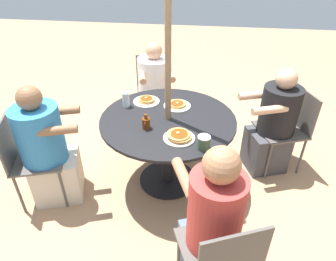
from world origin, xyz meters
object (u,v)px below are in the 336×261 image
(patio_chair_north, at_px, (289,125))
(diner_north, at_px, (273,126))
(pancake_plate_b, at_px, (177,105))
(pancake_plate_c, at_px, (147,100))
(syrup_bottle, at_px, (146,123))
(patio_table, at_px, (168,132))
(diner_south, at_px, (48,152))
(diner_east, at_px, (155,92))
(pancake_plate_a, at_px, (179,136))
(diner_west, at_px, (212,227))
(coffee_cup, at_px, (204,143))
(drinking_glass_a, at_px, (126,100))
(patio_chair_west, at_px, (221,256))
(patio_chair_east, at_px, (154,84))
(patio_chair_south, at_px, (28,155))

(patio_chair_north, relative_size, diner_north, 0.77)
(pancake_plate_b, xyz_separation_m, pancake_plate_c, (-0.05, -0.30, 0.00))
(pancake_plate_b, height_order, syrup_bottle, syrup_bottle)
(patio_table, distance_m, pancake_plate_c, 0.39)
(diner_south, bearing_deg, pancake_plate_c, 110.24)
(diner_east, distance_m, pancake_plate_a, 1.39)
(diner_north, relative_size, diner_west, 0.93)
(coffee_cup, bearing_deg, patio_chair_north, 134.76)
(diner_south, xyz_separation_m, pancake_plate_c, (-0.60, 0.75, 0.23))
(diner_east, relative_size, diner_south, 0.94)
(pancake_plate_c, distance_m, drinking_glass_a, 0.21)
(patio_table, xyz_separation_m, patio_chair_north, (-0.41, 1.14, -0.09))
(pancake_plate_c, xyz_separation_m, syrup_bottle, (0.45, 0.09, 0.03))
(patio_table, bearing_deg, diner_east, -163.79)
(patio_chair_west, xyz_separation_m, pancake_plate_a, (-0.82, -0.34, 0.25))
(patio_chair_north, relative_size, pancake_plate_c, 3.30)
(diner_south, relative_size, patio_chair_west, 1.34)
(pancake_plate_a, relative_size, syrup_bottle, 1.92)
(pancake_plate_b, bearing_deg, patio_table, -13.67)
(diner_west, height_order, pancake_plate_a, diner_west)
(diner_south, height_order, diner_west, diner_west)
(patio_table, xyz_separation_m, diner_south, (0.33, -0.99, -0.07))
(pancake_plate_b, bearing_deg, drinking_glass_a, -82.68)
(pancake_plate_b, bearing_deg, patio_chair_north, 99.96)
(patio_chair_east, height_order, diner_east, diner_east)
(patio_chair_east, bearing_deg, patio_chair_south, 46.09)
(patio_chair_north, bearing_deg, diner_north, 90.00)
(patio_chair_north, height_order, patio_chair_west, same)
(diner_east, bearing_deg, patio_chair_east, -90.00)
(patio_chair_east, distance_m, pancake_plate_c, 0.93)
(diner_east, xyz_separation_m, pancake_plate_b, (0.78, 0.34, 0.26))
(diner_north, bearing_deg, pancake_plate_a, 107.44)
(pancake_plate_a, xyz_separation_m, pancake_plate_c, (-0.56, -0.37, -0.01))
(pancake_plate_a, height_order, pancake_plate_b, pancake_plate_a)
(diner_west, height_order, pancake_plate_b, diner_west)
(diner_north, xyz_separation_m, coffee_cup, (0.75, -0.66, 0.28))
(diner_north, relative_size, patio_chair_east, 1.31)
(patio_chair_south, xyz_separation_m, patio_chair_west, (0.74, 1.62, 0.00))
(diner_west, bearing_deg, pancake_plate_a, 89.70)
(pancake_plate_b, distance_m, syrup_bottle, 0.46)
(patio_chair_west, bearing_deg, patio_table, 90.00)
(diner_north, xyz_separation_m, pancake_plate_a, (0.65, -0.85, 0.25))
(diner_south, bearing_deg, patio_chair_south, -90.00)
(pancake_plate_a, bearing_deg, diner_west, 22.35)
(pancake_plate_b, bearing_deg, patio_chair_west, 17.11)
(diner_east, relative_size, pancake_plate_b, 4.19)
(drinking_glass_a, bearing_deg, coffee_cup, 52.47)
(patio_chair_north, height_order, diner_south, diner_south)
(diner_east, xyz_separation_m, patio_chair_south, (1.38, -0.86, 0.02))
(diner_east, height_order, patio_chair_south, diner_east)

